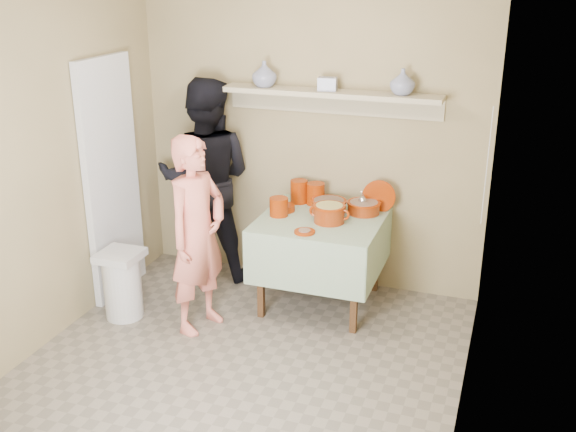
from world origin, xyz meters
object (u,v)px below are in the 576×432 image
at_px(person_helper, 206,180).
at_px(trash_bin, 122,284).
at_px(cazuela_rice, 329,212).
at_px(person_cook, 197,235).
at_px(serving_table, 321,232).

height_order(person_helper, trash_bin, person_helper).
xyz_separation_m(person_helper, cazuela_rice, (1.22, -0.31, -0.05)).
relative_size(person_cook, person_helper, 0.85).
bearing_deg(person_cook, serving_table, -33.08).
xyz_separation_m(person_cook, serving_table, (0.77, 0.67, -0.12)).
bearing_deg(person_cook, person_helper, 37.60).
height_order(person_cook, cazuela_rice, person_cook).
xyz_separation_m(serving_table, trash_bin, (-1.42, -0.74, -0.36)).
relative_size(person_cook, serving_table, 1.57).
bearing_deg(cazuela_rice, person_helper, 165.83).
bearing_deg(person_cook, trash_bin, 111.51).
bearing_deg(person_cook, cazuela_rice, -39.22).
distance_m(person_cook, person_helper, 0.98).
distance_m(person_helper, trash_bin, 1.18).
height_order(person_cook, person_helper, person_helper).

